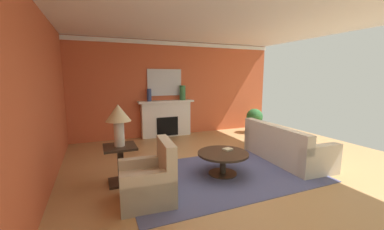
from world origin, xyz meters
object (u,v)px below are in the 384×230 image
Objects in this scene: side_table at (121,162)px; potted_plant at (254,118)px; table_lamp at (118,117)px; armchair_near_window at (149,182)px; vase_mantel_right at (183,93)px; coffee_table at (223,158)px; sofa at (284,148)px; vase_mantel_left at (149,95)px; fireplace at (166,119)px; mantel_mirror at (165,82)px.

potted_plant reaches higher than side_table.
armchair_near_window is at bearing -67.68° from table_lamp.
vase_mantel_right is 0.57× the size of potted_plant.
table_lamp is 0.90× the size of potted_plant.
potted_plant is at bearing -13.46° from vase_mantel_right.
coffee_table is 3.97m from potted_plant.
armchair_near_window is at bearing -143.91° from potted_plant.
armchair_near_window is 1.36× the size of side_table.
sofa is 2.85m from potted_plant.
vase_mantel_left reaches higher than coffee_table.
armchair_near_window is at bearing -67.68° from side_table.
fireplace is at bearing 69.88° from armchair_near_window.
sofa is at bearing -60.93° from mantel_mirror.
side_table is 3.36m from vase_mantel_left.
fireplace reaches higher than potted_plant.
side_table is 0.84× the size of potted_plant.
coffee_table is at bearing 16.03° from armchair_near_window.
potted_plant is (4.41, 3.22, 0.19)m from armchair_near_window.
mantel_mirror is at bearing 70.44° from armchair_near_window.
table_lamp reaches higher than coffee_table.
table_lamp is at bearing 176.64° from sofa.
vase_mantel_left is 0.47× the size of potted_plant.
sofa is 3.34m from armchair_near_window.
vase_mantel_left is 0.82× the size of vase_mantel_right.
fireplace is at bearing 119.97° from sofa.
vase_mantel_right is at bearing 52.33° from table_lamp.
sofa is 4.15m from vase_mantel_left.
vase_mantel_right is (1.10, 0.00, 0.04)m from vase_mantel_left.
mantel_mirror is at bearing 90.00° from fireplace.
fireplace is 1.20m from mantel_mirror.
vase_mantel_left is at bearing -162.82° from mantel_mirror.
table_lamp reaches higher than side_table.
mantel_mirror is at bearing 162.82° from vase_mantel_right.
vase_mantel_right is at bearing 52.33° from side_table.
coffee_table is at bearing -87.40° from fireplace.
sofa is at bearing 10.57° from armchair_near_window.
fireplace reaches higher than coffee_table.
armchair_near_window is at bearing -110.12° from fireplace.
vase_mantel_right is (0.55, -0.05, 0.85)m from fireplace.
coffee_table is at bearing -96.72° from vase_mantel_right.
mantel_mirror is 2.36× the size of vase_mantel_right.
coffee_table is 2.57× the size of vase_mantel_left.
table_lamp reaches higher than fireplace.
table_lamp is (0.00, 0.00, 0.82)m from side_table.
mantel_mirror is (0.00, 0.12, 1.19)m from fireplace.
fireplace reaches higher than side_table.
fireplace is 4.62× the size of vase_mantel_left.
armchair_near_window reaches higher than sofa.
table_lamp is 5.37m from potted_plant.
side_table is at bearing -90.00° from table_lamp.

